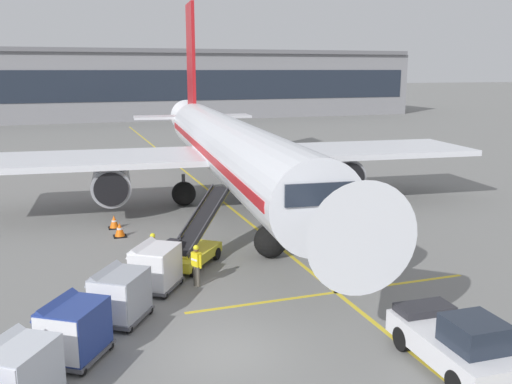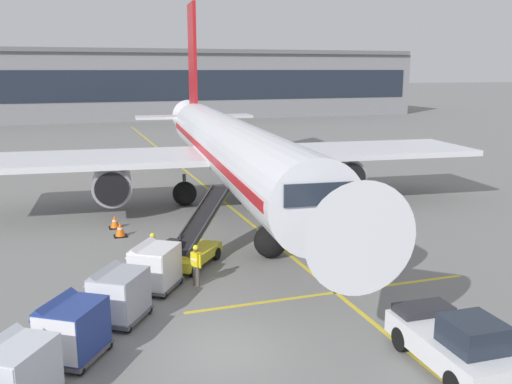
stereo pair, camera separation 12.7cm
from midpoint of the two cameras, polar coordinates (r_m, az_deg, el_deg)
name	(u,v)px [view 2 (the right image)]	position (r m, az deg, el deg)	size (l,w,h in m)	color
ground_plane	(224,352)	(18.45, -3.06, -15.73)	(600.00, 600.00, 0.00)	slate
parked_airplane	(228,148)	(35.99, -2.71, 4.43)	(32.66, 41.95, 14.32)	silver
belt_loader	(192,245)	(25.86, -6.25, -5.34)	(4.30, 4.89, 3.06)	gold
baggage_cart_lead	(154,266)	(23.10, -10.01, -7.29)	(2.44, 2.71, 1.91)	#515156
baggage_cart_second	(118,294)	(20.60, -13.47, -9.91)	(2.44, 2.71, 1.91)	#515156
baggage_cart_third	(71,328)	(18.44, -17.82, -12.89)	(2.44, 2.71, 1.91)	#515156
baggage_cart_fourth	(14,373)	(16.52, -22.87, -16.36)	(2.44, 2.71, 1.91)	#515156
pushback_tug	(456,343)	(18.16, 19.64, -14.03)	(2.23, 4.46, 1.83)	silver
ground_crew_by_loader	(153,250)	(25.10, -10.14, -5.71)	(0.38, 0.53, 1.74)	#514C42
ground_crew_by_carts	(142,263)	(23.48, -11.17, -7.02)	(0.53, 0.37, 1.74)	#333847
ground_crew_marshaller	(196,263)	(23.23, -5.88, -7.06)	(0.40, 0.50, 1.74)	#514C42
safety_cone_engine_keepout	(115,222)	(32.48, -13.87, -2.92)	(0.65, 0.65, 0.73)	black
safety_cone_wingtip	(120,230)	(30.80, -13.34, -3.70)	(0.67, 0.67, 0.76)	black
apron_guidance_line_lead_in	(232,209)	(36.00, -2.28, -1.67)	(0.20, 110.00, 0.01)	yellow
apron_guidance_line_stop_bar	(334,293)	(22.99, 7.95, -9.97)	(12.00, 0.20, 0.01)	yellow
terminal_building	(146,84)	(108.02, -10.89, 10.58)	(98.66, 20.68, 12.00)	gray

